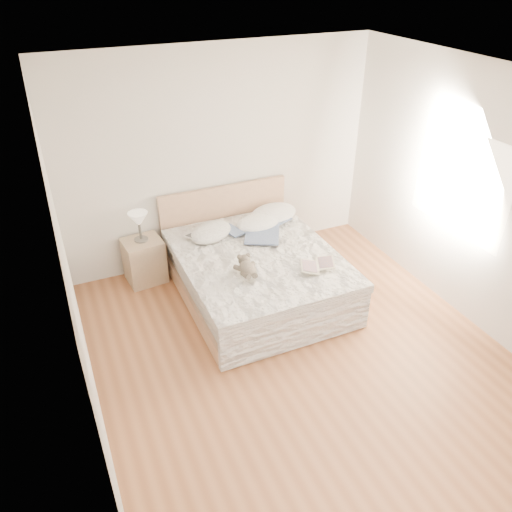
# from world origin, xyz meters

# --- Properties ---
(floor) EXTENTS (4.00, 4.50, 0.00)m
(floor) POSITION_xyz_m (0.00, 0.00, 0.00)
(floor) COLOR brown
(floor) RESTS_ON ground
(ceiling) EXTENTS (4.00, 4.50, 0.00)m
(ceiling) POSITION_xyz_m (0.00, 0.00, 2.70)
(ceiling) COLOR white
(ceiling) RESTS_ON ground
(wall_back) EXTENTS (4.00, 0.02, 2.70)m
(wall_back) POSITION_xyz_m (0.00, 2.25, 1.35)
(wall_back) COLOR silver
(wall_back) RESTS_ON ground
(wall_left) EXTENTS (0.02, 4.50, 2.70)m
(wall_left) POSITION_xyz_m (-2.00, 0.00, 1.35)
(wall_left) COLOR silver
(wall_left) RESTS_ON ground
(wall_right) EXTENTS (0.02, 4.50, 2.70)m
(wall_right) POSITION_xyz_m (2.00, 0.00, 1.35)
(wall_right) COLOR silver
(wall_right) RESTS_ON ground
(window) EXTENTS (0.02, 1.30, 1.10)m
(window) POSITION_xyz_m (1.99, 0.30, 1.45)
(window) COLOR white
(window) RESTS_ON wall_right
(bed) EXTENTS (1.72, 2.14, 1.00)m
(bed) POSITION_xyz_m (0.00, 1.19, 0.31)
(bed) COLOR tan
(bed) RESTS_ON floor
(nightstand) EXTENTS (0.49, 0.44, 0.56)m
(nightstand) POSITION_xyz_m (-1.13, 2.01, 0.28)
(nightstand) COLOR tan
(nightstand) RESTS_ON floor
(table_lamp) EXTENTS (0.28, 0.28, 0.37)m
(table_lamp) POSITION_xyz_m (-1.13, 2.03, 0.82)
(table_lamp) COLOR #4E4A43
(table_lamp) RESTS_ON nightstand
(pillow_left) EXTENTS (0.70, 0.64, 0.17)m
(pillow_left) POSITION_xyz_m (-0.34, 1.74, 0.64)
(pillow_left) COLOR silver
(pillow_left) RESTS_ON bed
(pillow_middle) EXTENTS (0.61, 0.46, 0.17)m
(pillow_middle) POSITION_xyz_m (0.28, 1.73, 0.64)
(pillow_middle) COLOR white
(pillow_middle) RESTS_ON bed
(pillow_right) EXTENTS (0.76, 0.62, 0.20)m
(pillow_right) POSITION_xyz_m (0.56, 1.88, 0.64)
(pillow_right) COLOR white
(pillow_right) RESTS_ON bed
(blouse) EXTENTS (0.87, 0.89, 0.03)m
(blouse) POSITION_xyz_m (0.23, 1.50, 0.63)
(blouse) COLOR #3E4F71
(blouse) RESTS_ON bed
(photo_book) EXTENTS (0.36, 0.34, 0.02)m
(photo_book) POSITION_xyz_m (-0.49, 1.72, 0.63)
(photo_book) COLOR white
(photo_book) RESTS_ON bed
(childrens_book) EXTENTS (0.48, 0.41, 0.03)m
(childrens_book) POSITION_xyz_m (0.48, 0.59, 0.63)
(childrens_book) COLOR beige
(childrens_book) RESTS_ON bed
(teddy_bear) EXTENTS (0.23, 0.31, 0.16)m
(teddy_bear) POSITION_xyz_m (-0.29, 0.73, 0.65)
(teddy_bear) COLOR brown
(teddy_bear) RESTS_ON bed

